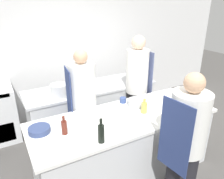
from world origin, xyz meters
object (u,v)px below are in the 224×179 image
Objects in this scene: bowl_mixing_large at (190,105)px; bowl_prep_small at (39,130)px; cup at (123,100)px; bottle_olive_oil at (101,133)px; bowl_ceramic_blue at (137,102)px; stockpot at (59,91)px; chef_at_prep_near at (185,146)px; bottle_vinegar at (64,127)px; chef_at_stove at (137,87)px; bottle_wine at (144,107)px; chef_at_pass_far at (83,107)px.

bowl_mixing_large and bowl_prep_small have the same top height.
bottle_olive_oil is at bearing -134.80° from cup.
stockpot reaches higher than bowl_ceramic_blue.
chef_at_prep_near is 7.44× the size of bottle_vinegar.
stockpot is at bearing 91.86° from bottle_olive_oil.
chef_at_stove is at bearing 102.46° from bowl_mixing_large.
bottle_olive_oil is 1.39× the size of bottle_wine.
cup is at bearing 141.12° from bowl_mixing_large.
chef_at_prep_near is 0.97m from bowl_ceramic_blue.
chef_at_pass_far is at bearing -81.85° from chef_at_stove.
bottle_olive_oil is 3.04× the size of cup.
chef_at_prep_near is at bearing -146.97° from chef_at_pass_far.
bottle_olive_oil reaches higher than bowl_mixing_large.
cup reaches higher than bowl_mixing_large.
bottle_olive_oil is (-0.17, -0.94, 0.16)m from chef_at_pass_far.
stockpot is at bearing 60.48° from bowl_prep_small.
bowl_prep_small is 0.93× the size of stockpot.
bowl_ceramic_blue is (-0.39, -0.56, 0.04)m from chef_at_stove.
bowl_mixing_large is 0.75m from bowl_ceramic_blue.
bottle_vinegar is at bearing 130.76° from bottle_olive_oil.
bottle_olive_oil reaches higher than bottle_wine.
chef_at_prep_near is 1.58m from chef_at_stove.
chef_at_prep_near is 0.98× the size of chef_at_pass_far.
chef_at_stove is 1.71m from bottle_vinegar.
bottle_wine is 1.20× the size of bowl_mixing_large.
bottle_olive_oil is at bearing -88.14° from stockpot.
bottle_wine is at bearing -1.45° from bottle_vinegar.
chef_at_prep_near is 6.67× the size of bowl_prep_small.
bottle_olive_oil is at bearing -49.24° from bottle_vinegar.
bottle_olive_oil is 0.85m from bottle_wine.
chef_at_stove reaches higher than bottle_vinegar.
chef_at_pass_far is 8.40× the size of bottle_wine.
stockpot is (-0.85, 1.79, 0.17)m from chef_at_prep_near.
cup is at bearing -2.10° from chef_at_prep_near.
chef_at_pass_far is 0.89m from bottle_wine.
chef_at_stove reaches higher than bottle_olive_oil.
chef_at_pass_far is (-1.06, -0.17, -0.05)m from chef_at_stove.
bottle_wine is 0.25m from bowl_ceramic_blue.
stockpot is at bearing 18.42° from chef_at_prep_near.
bowl_ceramic_blue is at bearing 1.76° from bowl_prep_small.
bottle_olive_oil is 1.67× the size of bowl_mixing_large.
bottle_wine is (-0.44, -0.79, 0.08)m from chef_at_stove.
chef_at_pass_far is at bearing 135.01° from bottle_wine.
chef_at_prep_near is 1.99m from stockpot.
chef_at_stove reaches higher than chef_at_prep_near.
stockpot is at bearing 136.89° from bowl_ceramic_blue.
chef_at_prep_near is 0.74m from bottle_wine.
chef_at_prep_near is 8.22× the size of bottle_wine.
bottle_vinegar is at bearing 149.99° from chef_at_pass_far.
chef_at_prep_near is at bearing -16.37° from chef_at_stove.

